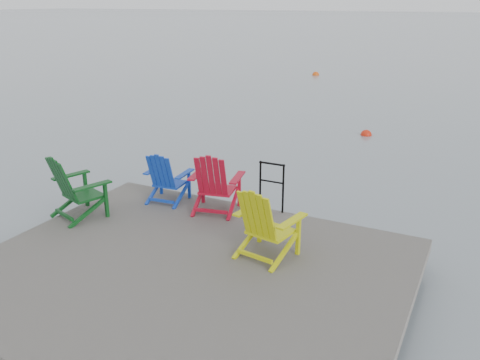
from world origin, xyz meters
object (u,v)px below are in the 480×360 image
at_px(chair_blue, 166,177).
at_px(handrail, 272,182).
at_px(buoy_b, 316,75).
at_px(buoy_a, 366,135).
at_px(chair_yellow, 265,222).
at_px(chair_green, 75,186).
at_px(chair_red, 215,182).

bearing_deg(chair_blue, handrail, 8.63).
bearing_deg(buoy_b, buoy_a, -64.75).
bearing_deg(chair_blue, buoy_a, 73.14).
xyz_separation_m(handrail, chair_yellow, (0.61, -1.65, 0.01)).
xyz_separation_m(handrail, chair_green, (-2.90, -1.77, 0.02)).
bearing_deg(chair_red, chair_green, -160.02).
distance_m(chair_yellow, buoy_b, 23.14).
height_order(chair_yellow, buoy_a, chair_yellow).
distance_m(chair_green, buoy_a, 10.28).
bearing_deg(chair_red, handrail, 17.32).
relative_size(handrail, chair_green, 0.80).
relative_size(chair_blue, buoy_a, 2.73).
xyz_separation_m(chair_green, buoy_b, (-3.12, 22.26, -1.07)).
xyz_separation_m(chair_red, buoy_a, (0.70, 8.58, -1.06)).
distance_m(chair_yellow, buoy_a, 9.83).
xyz_separation_m(chair_blue, buoy_b, (-4.11, 20.97, -0.99)).
distance_m(chair_blue, chair_red, 1.04).
bearing_deg(handrail, chair_yellow, -69.80).
bearing_deg(chair_blue, buoy_b, 95.70).
xyz_separation_m(handrail, chair_blue, (-1.91, -0.48, -0.05)).
relative_size(chair_green, chair_red, 1.02).
bearing_deg(buoy_a, chair_yellow, -85.43).
relative_size(chair_blue, buoy_b, 2.43).
bearing_deg(handrail, chair_green, -148.62).
bearing_deg(chair_yellow, buoy_b, 116.83).
bearing_deg(chair_red, buoy_b, 91.61).
distance_m(chair_blue, chair_yellow, 2.78).
height_order(handrail, chair_yellow, chair_yellow).
xyz_separation_m(buoy_a, buoy_b, (-5.85, 12.40, 0.00)).
distance_m(handrail, buoy_b, 21.38).
bearing_deg(chair_red, buoy_a, 73.17).
height_order(chair_green, buoy_b, chair_green).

